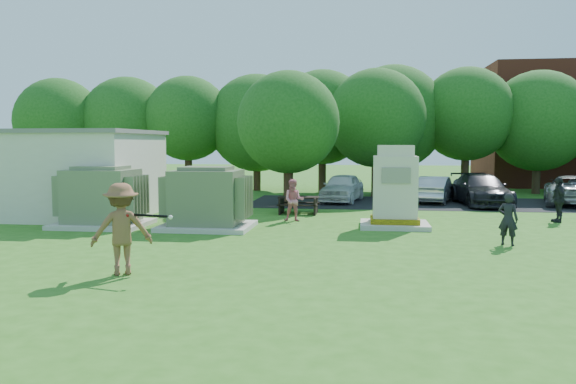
# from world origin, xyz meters

# --- Properties ---
(ground) EXTENTS (120.00, 120.00, 0.00)m
(ground) POSITION_xyz_m (0.00, 0.00, 0.00)
(ground) COLOR #2D6619
(ground) RESTS_ON ground
(service_building) EXTENTS (10.00, 5.00, 3.20)m
(service_building) POSITION_xyz_m (-11.00, 7.00, 1.60)
(service_building) COLOR beige
(service_building) RESTS_ON ground
(service_building_roof) EXTENTS (10.20, 5.20, 0.15)m
(service_building_roof) POSITION_xyz_m (-11.00, 7.00, 3.27)
(service_building_roof) COLOR slate
(service_building_roof) RESTS_ON service_building
(parking_strip) EXTENTS (20.00, 6.00, 0.01)m
(parking_strip) POSITION_xyz_m (7.00, 13.50, 0.01)
(parking_strip) COLOR #232326
(parking_strip) RESTS_ON ground
(transformer_left) EXTENTS (3.00, 2.40, 2.07)m
(transformer_left) POSITION_xyz_m (-6.50, 4.50, 0.97)
(transformer_left) COLOR beige
(transformer_left) RESTS_ON ground
(transformer_right) EXTENTS (3.00, 2.40, 2.07)m
(transformer_right) POSITION_xyz_m (-2.80, 4.50, 0.97)
(transformer_right) COLOR beige
(transformer_right) RESTS_ON ground
(generator_cabinet) EXTENTS (2.28, 1.86, 2.78)m
(generator_cabinet) POSITION_xyz_m (3.43, 5.63, 1.21)
(generator_cabinet) COLOR beige
(generator_cabinet) RESTS_ON ground
(picnic_table) EXTENTS (1.62, 1.21, 0.69)m
(picnic_table) POSITION_xyz_m (-0.22, 8.82, 0.43)
(picnic_table) COLOR black
(picnic_table) RESTS_ON ground
(batter) EXTENTS (1.48, 1.22, 1.99)m
(batter) POSITION_xyz_m (-2.80, -2.15, 1.00)
(batter) COLOR brown
(batter) RESTS_ON ground
(person_by_generator) EXTENTS (0.63, 0.54, 1.47)m
(person_by_generator) POSITION_xyz_m (6.38, 2.60, 0.73)
(person_by_generator) COLOR black
(person_by_generator) RESTS_ON ground
(person_at_picnic) EXTENTS (0.78, 0.62, 1.54)m
(person_at_picnic) POSITION_xyz_m (-0.13, 6.59, 0.77)
(person_at_picnic) COLOR #DD7585
(person_at_picnic) RESTS_ON ground
(person_walking_right) EXTENTS (0.46, 0.98, 1.63)m
(person_walking_right) POSITION_xyz_m (9.34, 7.64, 0.81)
(person_walking_right) COLOR black
(person_walking_right) RESTS_ON ground
(car_white) EXTENTS (2.30, 4.27, 1.38)m
(car_white) POSITION_xyz_m (1.35, 13.73, 0.69)
(car_white) COLOR white
(car_white) RESTS_ON ground
(car_silver_a) EXTENTS (2.30, 4.03, 1.26)m
(car_silver_a) POSITION_xyz_m (5.80, 14.07, 0.63)
(car_silver_a) COLOR silver
(car_silver_a) RESTS_ON ground
(car_dark) EXTENTS (2.38, 5.05, 1.42)m
(car_dark) POSITION_xyz_m (7.73, 13.08, 0.71)
(car_dark) COLOR black
(car_dark) RESTS_ON ground
(car_silver_b) EXTENTS (3.47, 5.30, 1.36)m
(car_silver_b) POSITION_xyz_m (11.94, 13.84, 0.68)
(car_silver_b) COLOR #A8A8AD
(car_silver_b) RESTS_ON ground
(batting_equipment) EXTENTS (1.20, 0.25, 0.10)m
(batting_equipment) POSITION_xyz_m (-2.17, -2.23, 1.30)
(batting_equipment) COLOR black
(batting_equipment) RESTS_ON ground
(tree_row) EXTENTS (41.30, 13.30, 7.30)m
(tree_row) POSITION_xyz_m (1.75, 18.50, 4.15)
(tree_row) COLOR #47301E
(tree_row) RESTS_ON ground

